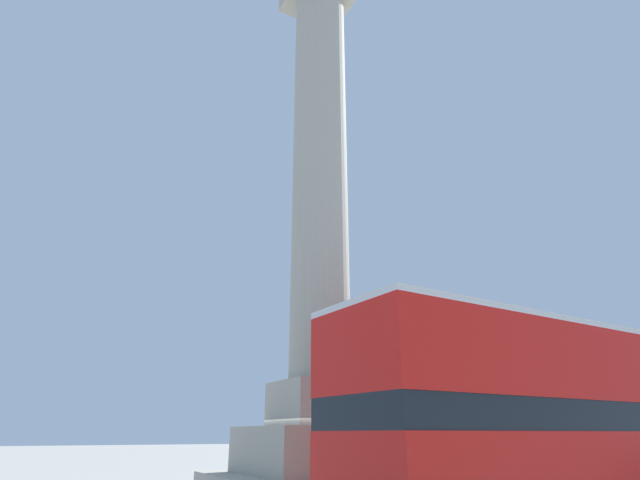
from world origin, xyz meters
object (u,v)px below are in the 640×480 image
monument_column (320,289)px  bus_a (567,422)px  equestrian_statue (510,436)px  street_lamp (466,407)px

monument_column → bus_a: (3.28, -5.13, -3.79)m
monument_column → equestrian_statue: monument_column is taller
monument_column → street_lamp: monument_column is taller
monument_column → bus_a: size_ratio=1.71×
equestrian_statue → street_lamp: 9.11m
bus_a → street_lamp: (0.14, 3.12, 0.45)m
monument_column → street_lamp: bearing=-30.4°
monument_column → street_lamp: (3.42, -2.01, -3.34)m
monument_column → equestrian_statue: (10.75, 3.34, -4.13)m
monument_column → street_lamp: 5.19m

